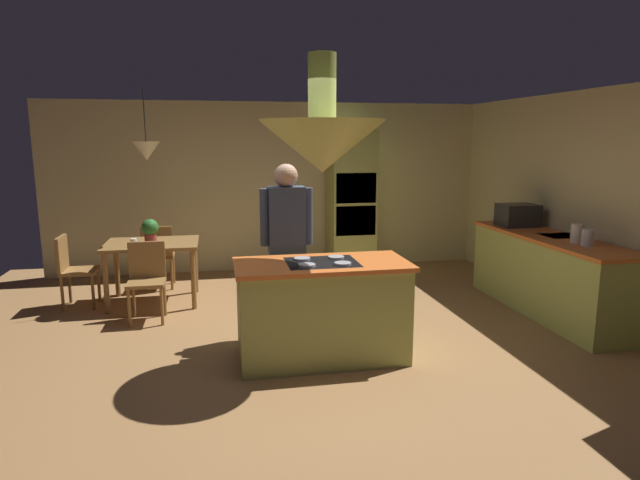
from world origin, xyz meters
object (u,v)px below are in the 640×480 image
object	(u,v)px
cup_on_table	(134,242)
canister_flour	(588,238)
chair_by_back_wall	(158,252)
microwave_on_counter	(518,215)
kitchen_island	(322,310)
chair_facing_island	(147,276)
person_at_island	(287,238)
canister_sugar	(577,233)
oven_tower	(351,201)
chair_at_corner	(72,266)
potted_plant_on_table	(150,230)
dining_table	(152,251)

from	to	relation	value
cup_on_table	canister_flour	bearing A→B (deg)	-19.75
chair_by_back_wall	microwave_on_counter	size ratio (longest dim) A/B	1.89
kitchen_island	chair_facing_island	world-z (taller)	kitchen_island
kitchen_island	chair_facing_island	bearing A→B (deg)	139.38
kitchen_island	person_at_island	size ratio (longest dim) A/B	0.89
canister_sugar	oven_tower	bearing A→B (deg)	121.25
chair_at_corner	cup_on_table	bearing A→B (deg)	-105.65
canister_sugar	chair_facing_island	bearing A→B (deg)	166.59
kitchen_island	person_at_island	xyz separation A→B (m)	(-0.23, 0.65, 0.56)
kitchen_island	microwave_on_counter	bearing A→B (deg)	28.24
canister_sugar	person_at_island	bearing A→B (deg)	174.85
canister_sugar	potted_plant_on_table	bearing A→B (deg)	160.13
microwave_on_counter	chair_facing_island	bearing A→B (deg)	-179.15
kitchen_island	chair_at_corner	size ratio (longest dim) A/B	1.80
dining_table	chair_at_corner	xyz separation A→B (m)	(-0.93, -0.00, -0.15)
oven_tower	microwave_on_counter	xyz separation A→B (m)	(1.74, -1.72, -0.02)
chair_by_back_wall	person_at_island	bearing A→B (deg)	125.12
dining_table	canister_sugar	bearing A→B (deg)	-20.80
oven_tower	chair_facing_island	bearing A→B (deg)	-147.48
chair_facing_island	canister_sugar	distance (m)	4.69
chair_at_corner	potted_plant_on_table	world-z (taller)	potted_plant_on_table
oven_tower	chair_by_back_wall	world-z (taller)	oven_tower
kitchen_island	person_at_island	distance (m)	0.89
oven_tower	person_at_island	bearing A→B (deg)	-117.18
potted_plant_on_table	kitchen_island	bearing A→B (deg)	-49.86
kitchen_island	canister_sugar	bearing A→B (deg)	7.54
person_at_island	chair_by_back_wall	xyz separation A→B (m)	(-1.47, 2.09, -0.52)
chair_facing_island	canister_flour	world-z (taller)	canister_flour
canister_flour	microwave_on_counter	size ratio (longest dim) A/B	0.38
dining_table	cup_on_table	size ratio (longest dim) A/B	12.26
kitchen_island	chair_by_back_wall	distance (m)	3.23
dining_table	microwave_on_counter	bearing A→B (deg)	-7.22
kitchen_island	canister_flour	xyz separation A→B (m)	(2.84, 0.20, 0.54)
person_at_island	chair_facing_island	distance (m)	1.75
chair_facing_island	potted_plant_on_table	size ratio (longest dim) A/B	2.90
chair_at_corner	microwave_on_counter	distance (m)	5.53
canister_flour	dining_table	bearing A→B (deg)	157.24
dining_table	chair_facing_island	world-z (taller)	chair_facing_island
dining_table	chair_at_corner	size ratio (longest dim) A/B	1.27
dining_table	chair_by_back_wall	xyz separation A→B (m)	(0.00, 0.64, -0.15)
chair_by_back_wall	canister_flour	world-z (taller)	canister_flour
kitchen_island	canister_flour	size ratio (longest dim) A/B	8.88
oven_tower	microwave_on_counter	distance (m)	2.45
chair_by_back_wall	potted_plant_on_table	bearing A→B (deg)	89.93
chair_by_back_wall	potted_plant_on_table	xyz separation A→B (m)	(-0.00, -0.73, 0.42)
dining_table	chair_by_back_wall	world-z (taller)	chair_by_back_wall
oven_tower	canister_flour	size ratio (longest dim) A/B	12.17
chair_at_corner	microwave_on_counter	bearing A→B (deg)	-96.00
dining_table	potted_plant_on_table	bearing A→B (deg)	-90.62
oven_tower	canister_flour	world-z (taller)	oven_tower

